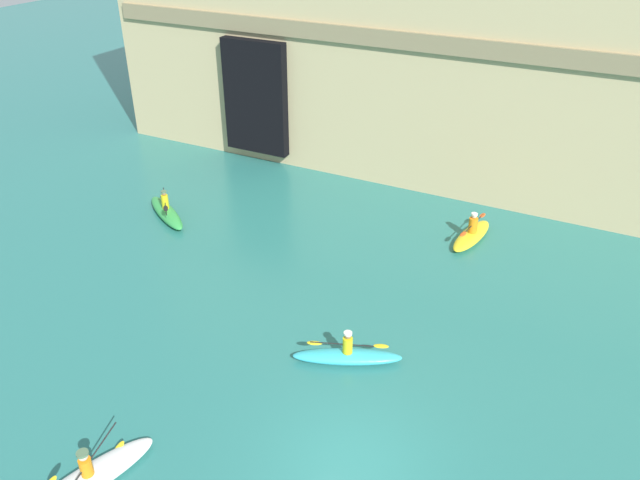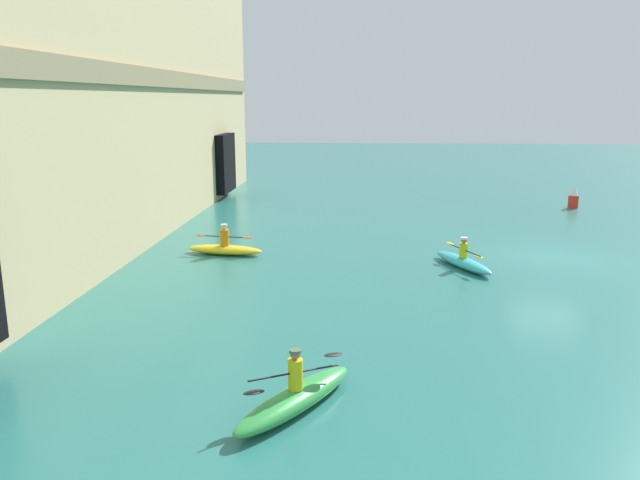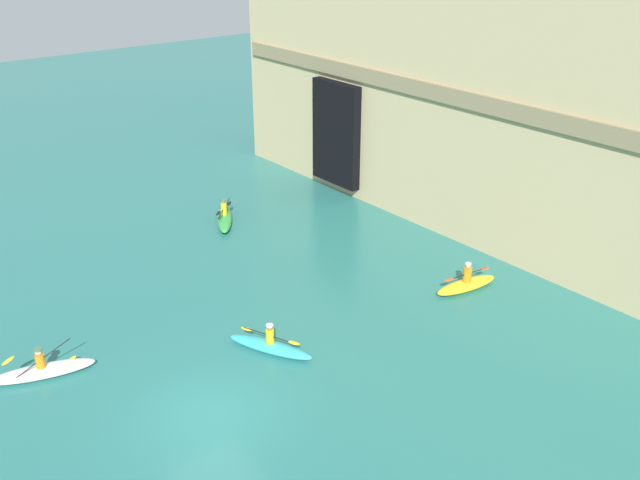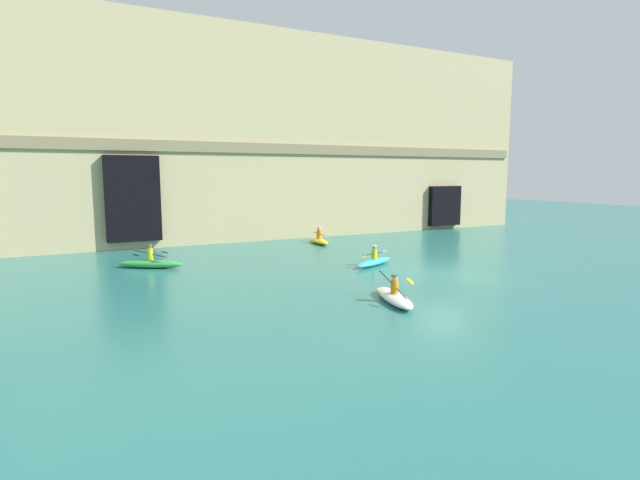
{
  "view_description": "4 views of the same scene",
  "coord_description": "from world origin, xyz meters",
  "px_view_note": "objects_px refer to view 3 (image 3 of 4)",
  "views": [
    {
      "loc": [
        4.01,
        -9.34,
        12.12
      ],
      "look_at": [
        -3.92,
        6.08,
        2.08
      ],
      "focal_mm": 35.0,
      "sensor_mm": 36.0,
      "label": 1
    },
    {
      "loc": [
        -22.74,
        6.87,
        5.7
      ],
      "look_at": [
        -3.44,
        8.2,
        1.31
      ],
      "focal_mm": 35.0,
      "sensor_mm": 36.0,
      "label": 2
    },
    {
      "loc": [
        15.35,
        -8.19,
        13.71
      ],
      "look_at": [
        -3.43,
        6.99,
        2.5
      ],
      "focal_mm": 40.0,
      "sensor_mm": 36.0,
      "label": 3
    },
    {
      "loc": [
        -16.06,
        -17.95,
        4.75
      ],
      "look_at": [
        -3.91,
        5.1,
        1.28
      ],
      "focal_mm": 28.0,
      "sensor_mm": 36.0,
      "label": 4
    }
  ],
  "objects_px": {
    "kayak_green": "(224,218)",
    "kayak_yellow": "(466,284)",
    "kayak_white": "(42,371)",
    "kayak_cyan": "(270,346)"
  },
  "relations": [
    {
      "from": "kayak_green",
      "to": "kayak_yellow",
      "type": "xyz_separation_m",
      "value": [
        11.72,
        3.93,
        -0.02
      ]
    },
    {
      "from": "kayak_white",
      "to": "kayak_green",
      "type": "bearing_deg",
      "value": 49.25
    },
    {
      "from": "kayak_cyan",
      "to": "kayak_white",
      "type": "distance_m",
      "value": 7.43
    },
    {
      "from": "kayak_cyan",
      "to": "kayak_white",
      "type": "height_order",
      "value": "kayak_white"
    },
    {
      "from": "kayak_green",
      "to": "kayak_white",
      "type": "xyz_separation_m",
      "value": [
        6.93,
        -11.24,
        -0.05
      ]
    },
    {
      "from": "kayak_green",
      "to": "kayak_white",
      "type": "height_order",
      "value": "kayak_green"
    },
    {
      "from": "kayak_cyan",
      "to": "kayak_green",
      "type": "distance_m",
      "value": 11.44
    },
    {
      "from": "kayak_green",
      "to": "kayak_white",
      "type": "bearing_deg",
      "value": 153.65
    },
    {
      "from": "kayak_cyan",
      "to": "kayak_white",
      "type": "xyz_separation_m",
      "value": [
        -3.5,
        -6.55,
        -0.02
      ]
    },
    {
      "from": "kayak_green",
      "to": "kayak_yellow",
      "type": "relative_size",
      "value": 1.08
    }
  ]
}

